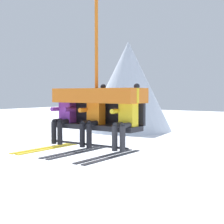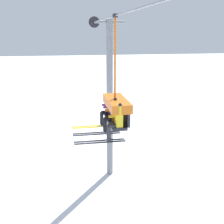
{
  "view_description": "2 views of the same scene",
  "coord_description": "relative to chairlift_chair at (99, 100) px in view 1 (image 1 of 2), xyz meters",
  "views": [
    {
      "loc": [
        2.93,
        -6.44,
        5.8
      ],
      "look_at": [
        -1.13,
        -0.63,
        5.41
      ],
      "focal_mm": 55.0,
      "sensor_mm": 36.0,
      "label": 1
    },
    {
      "loc": [
        7.97,
        -2.62,
        8.12
      ],
      "look_at": [
        -1.42,
        -0.9,
        5.43
      ],
      "focal_mm": 45.0,
      "sensor_mm": 36.0,
      "label": 2
    }
  ],
  "objects": [
    {
      "name": "skier_yellow",
      "position": [
        0.8,
        -0.21,
        -0.31
      ],
      "size": [
        0.48,
        1.7,
        1.34
      ],
      "color": "yellow"
    },
    {
      "name": "skier_orange",
      "position": [
        0.0,
        -0.21,
        -0.31
      ],
      "size": [
        0.48,
        1.7,
        1.34
      ],
      "color": "orange"
    },
    {
      "name": "mountain_peak_west",
      "position": [
        -24.06,
        39.16,
        1.2
      ],
      "size": [
        13.49,
        13.49,
        13.7
      ],
      "color": "silver",
      "rests_on": "ground_plane"
    },
    {
      "name": "skier_purple",
      "position": [
        -0.79,
        -0.22,
        -0.34
      ],
      "size": [
        0.46,
        1.7,
        1.23
      ],
      "color": "purple"
    },
    {
      "name": "chairlift_chair",
      "position": [
        0.0,
        0.0,
        0.0
      ],
      "size": [
        2.01,
        0.74,
        3.97
      ],
      "color": "#232328"
    }
  ]
}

